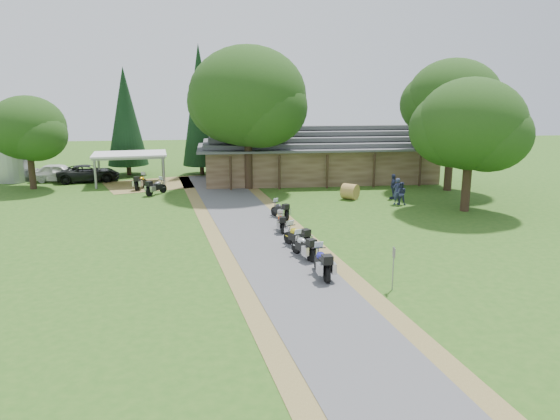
{
  "coord_description": "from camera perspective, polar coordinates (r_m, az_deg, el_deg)",
  "views": [
    {
      "loc": [
        -3.08,
        -24.5,
        8.71
      ],
      "look_at": [
        0.4,
        5.34,
        1.6
      ],
      "focal_mm": 35.0,
      "sensor_mm": 36.0,
      "label": 1
    }
  ],
  "objects": [
    {
      "name": "motorcycle_row_b",
      "position": [
        27.52,
        2.46,
        -3.69
      ],
      "size": [
        1.29,
        2.04,
        1.33
      ],
      "primitive_type": null,
      "rotation": [
        0.0,
        0.0,
        1.94
      ],
      "color": "#B2B6BA",
      "rests_on": "ground"
    },
    {
      "name": "motorcycle_row_a",
      "position": [
        24.95,
        4.42,
        -5.38
      ],
      "size": [
        0.85,
        2.18,
        1.46
      ],
      "primitive_type": null,
      "rotation": [
        0.0,
        0.0,
        1.64
      ],
      "color": "navy",
      "rests_on": "ground"
    },
    {
      "name": "motorcycle_carport_b",
      "position": [
        43.93,
        -12.81,
        2.43
      ],
      "size": [
        1.7,
        1.93,
        1.33
      ],
      "primitive_type": null,
      "rotation": [
        0.0,
        0.0,
        0.91
      ],
      "color": "slate",
      "rests_on": "ground"
    },
    {
      "name": "person_c",
      "position": [
        42.14,
        11.76,
        2.66
      ],
      "size": [
        0.69,
        0.77,
        2.23
      ],
      "primitive_type": "imported",
      "rotation": [
        0.0,
        0.0,
        4.26
      ],
      "color": "navy",
      "rests_on": "ground"
    },
    {
      "name": "hay_bale",
      "position": [
        41.5,
        7.33,
        1.92
      ],
      "size": [
        1.59,
        1.6,
        1.18
      ],
      "primitive_type": "cylinder",
      "rotation": [
        1.57,
        0.0,
        0.87
      ],
      "color": "#A4823C",
      "rests_on": "ground"
    },
    {
      "name": "silo",
      "position": [
        54.02,
        -26.23,
        6.24
      ],
      "size": [
        3.57,
        3.57,
        6.66
      ],
      "primitive_type": "cylinder",
      "rotation": [
        0.0,
        0.0,
        -0.09
      ],
      "color": "gray",
      "rests_on": "ground"
    },
    {
      "name": "ground",
      "position": [
        26.18,
        0.49,
        -6.12
      ],
      "size": [
        120.0,
        120.0,
        0.0
      ],
      "primitive_type": "plane",
      "color": "#2B5718",
      "rests_on": "ground"
    },
    {
      "name": "car_dark_suv",
      "position": [
        51.39,
        -19.4,
        4.06
      ],
      "size": [
        3.44,
        6.16,
        2.23
      ],
      "primitive_type": "imported",
      "rotation": [
        0.0,
        0.0,
        1.74
      ],
      "color": "black",
      "rests_on": "ground"
    },
    {
      "name": "oak_lodge_left",
      "position": [
        44.65,
        -3.38,
        9.93
      ],
      "size": [
        9.44,
        9.44,
        12.18
      ],
      "primitive_type": null,
      "color": "#183810",
      "rests_on": "ground"
    },
    {
      "name": "car_white_sedan",
      "position": [
        52.29,
        -22.08,
        3.86
      ],
      "size": [
        2.97,
        6.19,
        2.01
      ],
      "primitive_type": "imported",
      "rotation": [
        0.0,
        0.0,
        1.5
      ],
      "color": "white",
      "rests_on": "ground"
    },
    {
      "name": "motorcycle_row_c",
      "position": [
        29.13,
        1.76,
        -2.68
      ],
      "size": [
        1.49,
        2.08,
        1.37
      ],
      "primitive_type": null,
      "rotation": [
        0.0,
        0.0,
        2.04
      ],
      "color": "gold",
      "rests_on": "ground"
    },
    {
      "name": "cedar_near",
      "position": [
        52.35,
        -8.35,
        10.27
      ],
      "size": [
        3.54,
        3.54,
        12.12
      ],
      "primitive_type": "cone",
      "color": "black",
      "rests_on": "ground"
    },
    {
      "name": "driveway",
      "position": [
        29.91,
        -1.41,
        -3.62
      ],
      "size": [
        51.95,
        51.95,
        0.0
      ],
      "primitive_type": "plane",
      "rotation": [
        0.0,
        0.0,
        0.14
      ],
      "color": "#4D4D50",
      "rests_on": "ground"
    },
    {
      "name": "carport",
      "position": [
        49.16,
        -15.35,
        4.21
      ],
      "size": [
        6.59,
        4.78,
        2.67
      ],
      "primitive_type": null,
      "rotation": [
        0.0,
        0.0,
        0.11
      ],
      "color": "silver",
      "rests_on": "ground"
    },
    {
      "name": "oak_silo",
      "position": [
        49.14,
        -24.79,
        6.68
      ],
      "size": [
        6.09,
        6.09,
        8.13
      ],
      "primitive_type": null,
      "color": "#183810",
      "rests_on": "ground"
    },
    {
      "name": "cedar_far",
      "position": [
        53.5,
        -15.8,
        8.87
      ],
      "size": [
        3.77,
        3.77,
        10.05
      ],
      "primitive_type": "cone",
      "color": "black",
      "rests_on": "ground"
    },
    {
      "name": "motorcycle_row_d",
      "position": [
        32.4,
        0.11,
        -1.22
      ],
      "size": [
        0.56,
        1.69,
        1.16
      ],
      "primitive_type": null,
      "rotation": [
        0.0,
        0.0,
        1.57
      ],
      "color": "red",
      "rests_on": "ground"
    },
    {
      "name": "sign_post",
      "position": [
        23.74,
        11.74,
        -6.03
      ],
      "size": [
        0.35,
        0.06,
        1.92
      ],
      "primitive_type": null,
      "color": "gray",
      "rests_on": "ground"
    },
    {
      "name": "person_b",
      "position": [
        40.21,
        12.52,
        1.91
      ],
      "size": [
        0.66,
        0.56,
        1.96
      ],
      "primitive_type": "imported",
      "rotation": [
        0.0,
        0.0,
        2.8
      ],
      "color": "navy",
      "rests_on": "ground"
    },
    {
      "name": "lodge",
      "position": [
        49.74,
        3.94,
        6.05
      ],
      "size": [
        21.4,
        9.4,
        4.9
      ],
      "primitive_type": null,
      "color": "brown",
      "rests_on": "ground"
    },
    {
      "name": "motorcycle_row_e",
      "position": [
        35.43,
        -0.02,
        0.09
      ],
      "size": [
        1.3,
        1.84,
        1.21
      ],
      "primitive_type": null,
      "rotation": [
        0.0,
        0.0,
        2.03
      ],
      "color": "black",
      "rests_on": "ground"
    },
    {
      "name": "motorcycle_carport_a",
      "position": [
        46.51,
        -14.34,
        2.93
      ],
      "size": [
        1.16,
        2.03,
        1.32
      ],
      "primitive_type": null,
      "rotation": [
        0.0,
        0.0,
        1.28
      ],
      "color": "#D19609",
      "rests_on": "ground"
    },
    {
      "name": "oak_lodge_right",
      "position": [
        46.04,
        17.57,
        9.27
      ],
      "size": [
        7.35,
        7.35,
        11.9
      ],
      "primitive_type": null,
      "color": "#183810",
      "rests_on": "ground"
    },
    {
      "name": "oak_driveway",
      "position": [
        38.91,
        19.22,
        6.81
      ],
      "size": [
        7.22,
        7.22,
        9.6
      ],
      "primitive_type": null,
      "color": "#183810",
      "rests_on": "ground"
    },
    {
      "name": "person_a",
      "position": [
        40.3,
        12.12,
        2.17
      ],
      "size": [
        0.77,
        0.69,
        2.25
      ],
      "primitive_type": "imported",
      "rotation": [
        0.0,
        0.0,
        3.58
      ],
      "color": "navy",
      "rests_on": "ground"
    }
  ]
}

